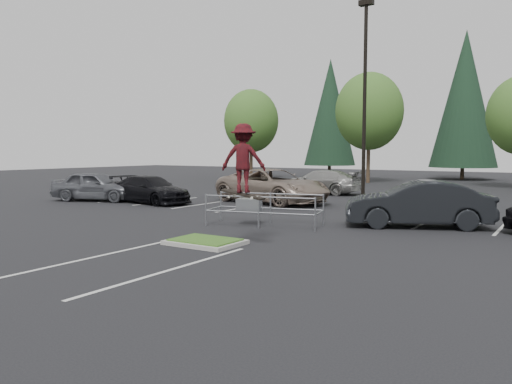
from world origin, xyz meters
The scene contains 15 objects.
ground centered at (0.00, 0.00, 0.00)m, with size 120.00×120.00×0.00m, color black.
grass_median centered at (0.00, 0.00, 0.08)m, with size 2.20×1.60×0.16m.
stall_lines centered at (-1.35, 6.02, 0.00)m, with size 22.62×17.60×0.01m.
light_pole centered at (0.50, 12.00, 4.56)m, with size 0.70×0.60×10.12m.
decid_a centered at (-18.01, 30.03, 5.58)m, with size 5.44×5.44×8.91m.
decid_b centered at (-6.01, 30.53, 6.04)m, with size 5.89×5.89×9.64m.
conif_a centered at (-14.00, 40.00, 7.10)m, with size 5.72×5.72×13.00m.
conif_b centered at (0.00, 40.50, 7.85)m, with size 6.38×6.38×14.50m.
cart_corral centered at (-0.94, 4.09, 0.76)m, with size 4.51×2.51×1.21m.
skateboarder centered at (1.20, 0.29, 2.61)m, with size 1.49×1.17×2.21m.
car_l_tan centered at (-4.50, 11.50, 0.93)m, with size 3.09×6.70×1.86m, color gray.
car_l_black centered at (-10.00, 7.77, 0.74)m, with size 2.07×5.08×1.48m, color black.
car_l_grey centered at (-13.50, 7.00, 0.84)m, with size 1.98×4.93×1.68m, color #54565C.
car_r_charc centered at (4.50, 7.00, 0.87)m, with size 1.83×5.25×1.73m, color black.
car_far_silver centered at (-4.74, 18.00, 0.79)m, with size 2.22×5.47×1.59m, color #A09F9B.
Camera 1 is at (9.42, -11.80, 2.86)m, focal length 35.00 mm.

